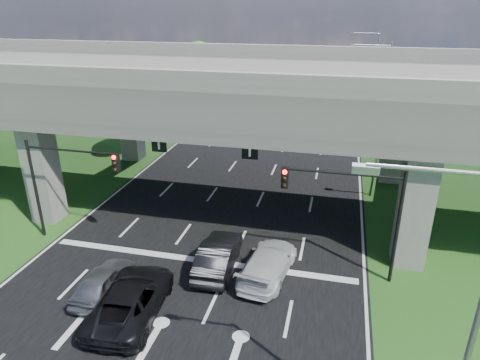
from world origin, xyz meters
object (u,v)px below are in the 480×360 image
at_px(car_dark, 218,255).
at_px(car_trailing, 131,299).
at_px(car_white, 268,263).
at_px(signal_left, 65,174).
at_px(car_silver, 103,281).
at_px(streetlight_far, 381,92).
at_px(streetlight_beyond, 372,67).
at_px(streetlight_near, 458,321).
at_px(signal_right, 353,202).

xyz_separation_m(car_dark, car_trailing, (-2.78, -4.32, -0.01)).
relative_size(car_white, car_trailing, 0.90).
bearing_deg(signal_left, car_silver, -44.27).
bearing_deg(streetlight_far, car_trailing, -114.60).
distance_m(streetlight_beyond, car_trailing, 43.20).
distance_m(signal_left, streetlight_beyond, 40.30).
height_order(streetlight_near, car_white, streetlight_near).
height_order(signal_left, car_silver, signal_left).
distance_m(streetlight_near, car_silver, 15.59).
bearing_deg(car_silver, car_trailing, 152.44).
xyz_separation_m(streetlight_beyond, car_trailing, (-11.59, -41.32, -5.02)).
bearing_deg(streetlight_near, streetlight_far, 90.00).
bearing_deg(streetlight_beyond, car_trailing, -105.67).
bearing_deg(signal_left, streetlight_near, -29.02).
bearing_deg(car_trailing, streetlight_far, -119.59).
distance_m(streetlight_near, car_dark, 13.56).
height_order(signal_right, car_white, signal_right).
distance_m(signal_right, car_silver, 12.56).
relative_size(streetlight_near, car_trailing, 1.74).
relative_size(streetlight_near, streetlight_far, 1.00).
xyz_separation_m(streetlight_far, streetlight_beyond, (0.00, 16.00, 0.00)).
height_order(streetlight_near, car_trailing, streetlight_near).
bearing_deg(car_silver, signal_left, -44.56).
bearing_deg(car_trailing, car_silver, -32.26).
height_order(streetlight_far, car_dark, streetlight_far).
xyz_separation_m(car_silver, car_white, (7.40, 3.29, 0.05)).
bearing_deg(car_silver, signal_right, -159.76).
relative_size(signal_right, signal_left, 1.00).
xyz_separation_m(signal_right, car_white, (-3.90, -0.94, -3.41)).
xyz_separation_m(streetlight_beyond, car_dark, (-8.81, -37.00, -5.01)).
distance_m(signal_right, car_dark, 7.41).
bearing_deg(car_silver, streetlight_beyond, -108.91).
relative_size(streetlight_near, streetlight_beyond, 1.00).
height_order(signal_left, car_trailing, signal_left).
bearing_deg(streetlight_near, car_silver, 157.20).
relative_size(signal_right, car_white, 1.16).
distance_m(streetlight_far, car_silver, 28.30).
xyz_separation_m(streetlight_near, streetlight_far, (0.00, 30.00, 0.00)).
bearing_deg(car_dark, car_white, 177.39).
height_order(signal_right, streetlight_far, streetlight_far).
bearing_deg(signal_right, streetlight_beyond, 86.39).
height_order(signal_left, streetlight_far, streetlight_far).
relative_size(signal_right, streetlight_beyond, 0.60).
distance_m(car_dark, car_white, 2.64).
height_order(streetlight_beyond, car_dark, streetlight_beyond).
relative_size(signal_left, streetlight_beyond, 0.60).
height_order(signal_right, signal_left, same).
height_order(streetlight_near, streetlight_far, same).
height_order(signal_right, car_dark, signal_right).
relative_size(streetlight_far, car_silver, 2.43).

